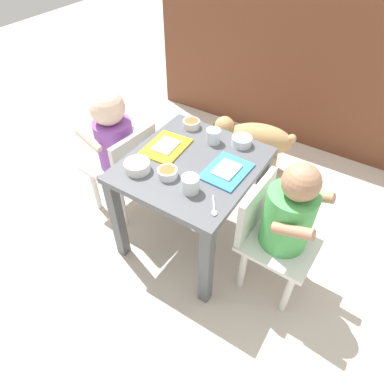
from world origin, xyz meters
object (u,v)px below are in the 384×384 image
Objects in this scene: seated_child_right at (285,217)px; dog at (255,138)px; water_cup_left at (190,185)px; cereal_bowl_left_side at (191,124)px; cereal_bowl_right_side at (137,166)px; spoon_by_left_tray at (214,208)px; food_tray_left at (166,147)px; veggie_bowl_far at (242,141)px; seated_child_left at (116,141)px; dining_table at (192,179)px; veggie_bowl_near at (167,173)px; water_cup_right at (213,137)px; food_tray_right at (227,171)px.

seated_child_right reaches higher than dog.
water_cup_left reaches higher than cereal_bowl_left_side.
seated_child_right is at bearing -22.34° from cereal_bowl_left_side.
cereal_bowl_right_side reaches higher than spoon_by_left_tray.
food_tray_left is 0.32m from veggie_bowl_far.
dining_table is at bearing 0.41° from seated_child_left.
water_cup_left reaches higher than veggie_bowl_near.
water_cup_left is at bearing -9.70° from veggie_bowl_near.
veggie_bowl_far reaches higher than veggie_bowl_near.
dog is 5.93× the size of veggie_bowl_near.
seated_child_left is at bearing 162.70° from veggie_bowl_near.
veggie_bowl_near is at bearing -17.30° from seated_child_left.
dining_table is 0.25m from cereal_bowl_right_side.
seated_child_left is at bearing -179.59° from dining_table.
seated_child_left is 0.36m from cereal_bowl_left_side.
water_cup_right reaches higher than cereal_bowl_right_side.
seated_child_right is 1.41× the size of dog.
seated_child_left is 3.15× the size of food_tray_left.
spoon_by_left_tray is (0.24, -0.05, -0.02)m from veggie_bowl_near.
seated_child_right reaches higher than veggie_bowl_far.
cereal_bowl_right_side is (-0.57, -0.14, 0.09)m from seated_child_right.
veggie_bowl_far reaches higher than dining_table.
water_cup_right is at bearing 121.02° from spoon_by_left_tray.
seated_child_right reaches higher than cereal_bowl_right_side.
seated_child_right is 6.48× the size of cereal_bowl_right_side.
cereal_bowl_left_side is (-0.14, 0.05, -0.01)m from water_cup_right.
dining_table is 0.27m from veggie_bowl_far.
cereal_bowl_left_side reaches higher than food_tray_left.
dining_table is 0.20m from water_cup_right.
water_cup_right is 0.82× the size of cereal_bowl_left_side.
seated_child_right is 10.41× the size of water_cup_right.
water_cup_left is at bearing -35.86° from food_tray_left.
dog is 0.70m from food_tray_left.
food_tray_left is 0.40m from spoon_by_left_tray.
cereal_bowl_left_side is (-0.14, 0.21, 0.11)m from dining_table.
cereal_bowl_left_side is at bearing 157.66° from seated_child_right.
food_tray_left is 0.19m from veggie_bowl_near.
veggie_bowl_near is (-0.04, -0.77, 0.28)m from dog.
seated_child_left is 7.32× the size of spoon_by_left_tray.
food_tray_right is (0.56, 0.03, 0.06)m from seated_child_left.
spoon_by_left_tray reaches higher than dog.
food_tray_right is at bearing 9.05° from dining_table.
water_cup_right is at bearing 65.05° from cereal_bowl_right_side.
food_tray_left is at bearing 144.14° from water_cup_left.
spoon_by_left_tray is at bearing -143.28° from seated_child_right.
dining_table is 7.23× the size of cereal_bowl_left_side.
water_cup_right is 0.29m from veggie_bowl_near.
veggie_bowl_far reaches higher than spoon_by_left_tray.
food_tray_left reaches higher than dog.
food_tray_left reaches higher than dining_table.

